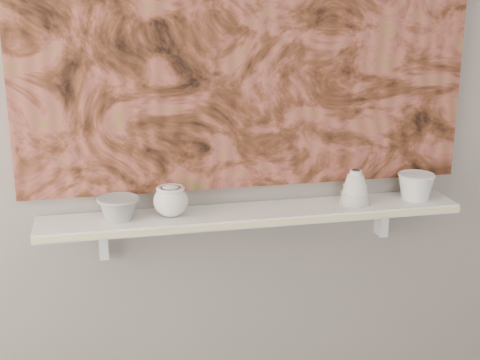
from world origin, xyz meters
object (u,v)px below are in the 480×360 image
object	(u,v)px
shelf	(253,214)
cup_cream	(171,201)
bowl_grey	(118,208)
bowl_white	(416,186)
painting	(248,20)
bell_vessel	(355,187)

from	to	relation	value
shelf	cup_cream	size ratio (longest dim) A/B	12.53
bowl_grey	bowl_white	world-z (taller)	bowl_white
painting	bowl_white	xyz separation A→B (m)	(0.58, -0.08, -0.56)
bowl_grey	bell_vessel	bearing A→B (deg)	0.00
painting	cup_cream	world-z (taller)	painting
painting	bowl_white	size ratio (longest dim) A/B	11.78
shelf	bowl_grey	xyz separation A→B (m)	(-0.44, 0.00, 0.05)
cup_cream	bowl_white	size ratio (longest dim) A/B	0.88
painting	bell_vessel	bearing A→B (deg)	-12.73
bowl_grey	cup_cream	bearing A→B (deg)	0.00
bowl_grey	bell_vessel	world-z (taller)	bell_vessel
bell_vessel	painting	bearing A→B (deg)	167.27
bowl_grey	cup_cream	distance (m)	0.17
bowl_grey	shelf	bearing A→B (deg)	0.00
painting	cup_cream	bearing A→B (deg)	-163.42
bell_vessel	bowl_white	distance (m)	0.22
painting	bell_vessel	xyz separation A→B (m)	(0.36, -0.08, -0.55)
painting	shelf	bearing A→B (deg)	-90.00
bell_vessel	bowl_white	xyz separation A→B (m)	(0.22, 0.00, -0.01)
shelf	bowl_white	size ratio (longest dim) A/B	11.00
shelf	bell_vessel	world-z (taller)	bell_vessel
bowl_grey	bell_vessel	distance (m)	0.79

